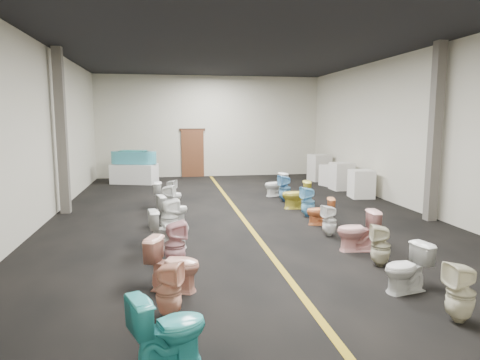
% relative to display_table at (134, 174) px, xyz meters
% --- Properties ---
extents(floor, '(16.00, 16.00, 0.00)m').
position_rel_display_table_xyz_m(floor, '(3.26, -6.31, -0.39)').
color(floor, black).
rests_on(floor, ground).
extents(ceiling, '(16.00, 16.00, 0.00)m').
position_rel_display_table_xyz_m(ceiling, '(3.26, -6.31, 4.11)').
color(ceiling, black).
rests_on(ceiling, ground).
extents(wall_back, '(10.00, 0.00, 10.00)m').
position_rel_display_table_xyz_m(wall_back, '(3.26, 1.69, 1.86)').
color(wall_back, '#BDB8A1').
rests_on(wall_back, ground).
extents(wall_front, '(10.00, 0.00, 10.00)m').
position_rel_display_table_xyz_m(wall_front, '(3.26, -14.31, 1.86)').
color(wall_front, '#BDB8A1').
rests_on(wall_front, ground).
extents(wall_left, '(0.00, 16.00, 16.00)m').
position_rel_display_table_xyz_m(wall_left, '(-1.74, -6.31, 1.86)').
color(wall_left, '#BDB8A1').
rests_on(wall_left, ground).
extents(wall_right, '(0.00, 16.00, 16.00)m').
position_rel_display_table_xyz_m(wall_right, '(8.26, -6.31, 1.86)').
color(wall_right, '#BDB8A1').
rests_on(wall_right, ground).
extents(aisle_stripe, '(0.12, 15.60, 0.01)m').
position_rel_display_table_xyz_m(aisle_stripe, '(3.26, -6.31, -0.39)').
color(aisle_stripe, olive).
rests_on(aisle_stripe, floor).
extents(back_door, '(1.00, 0.10, 2.10)m').
position_rel_display_table_xyz_m(back_door, '(2.46, 1.63, 0.66)').
color(back_door, '#562D19').
rests_on(back_door, floor).
extents(door_frame, '(1.15, 0.08, 0.10)m').
position_rel_display_table_xyz_m(door_frame, '(2.46, 1.64, 1.73)').
color(door_frame, '#331C11').
rests_on(door_frame, back_door).
extents(column_left, '(0.25, 0.25, 4.50)m').
position_rel_display_table_xyz_m(column_left, '(-1.49, -5.31, 1.86)').
color(column_left, '#59544C').
rests_on(column_left, floor).
extents(column_right, '(0.25, 0.25, 4.50)m').
position_rel_display_table_xyz_m(column_right, '(8.01, -7.81, 1.86)').
color(column_right, '#59544C').
rests_on(column_right, floor).
extents(display_table, '(1.95, 1.39, 0.78)m').
position_rel_display_table_xyz_m(display_table, '(0.00, 0.00, 0.00)').
color(display_table, white).
rests_on(display_table, floor).
extents(bathtub, '(1.81, 1.01, 0.55)m').
position_rel_display_table_xyz_m(bathtub, '(-0.00, 0.00, 0.68)').
color(bathtub, teal).
rests_on(bathtub, display_table).
extents(appliance_crate_a, '(0.78, 0.78, 0.92)m').
position_rel_display_table_xyz_m(appliance_crate_a, '(7.66, -4.53, 0.07)').
color(appliance_crate_a, silver).
rests_on(appliance_crate_a, floor).
extents(appliance_crate_b, '(0.76, 0.76, 1.00)m').
position_rel_display_table_xyz_m(appliance_crate_b, '(7.66, -2.89, 0.11)').
color(appliance_crate_b, silver).
rests_on(appliance_crate_b, floor).
extents(appliance_crate_c, '(0.92, 0.92, 0.82)m').
position_rel_display_table_xyz_m(appliance_crate_c, '(7.66, -1.94, 0.02)').
color(appliance_crate_c, silver).
rests_on(appliance_crate_c, floor).
extents(appliance_crate_d, '(0.88, 0.88, 1.11)m').
position_rel_display_table_xyz_m(appliance_crate_d, '(7.66, -0.54, 0.16)').
color(appliance_crate_d, beige).
rests_on(appliance_crate_d, floor).
extents(toilet_left_0, '(0.92, 0.73, 0.83)m').
position_rel_display_table_xyz_m(toilet_left_0, '(1.32, -13.35, 0.02)').
color(toilet_left_0, teal).
rests_on(toilet_left_0, floor).
extents(toilet_left_1, '(0.44, 0.44, 0.76)m').
position_rel_display_table_xyz_m(toilet_left_1, '(1.32, -12.23, -0.01)').
color(toilet_left_1, '#EAA689').
rests_on(toilet_left_1, floor).
extents(toilet_left_2, '(0.92, 0.72, 0.82)m').
position_rel_display_table_xyz_m(toilet_left_2, '(1.40, -11.33, 0.02)').
color(toilet_left_2, tan).
rests_on(toilet_left_2, floor).
extents(toilet_left_3, '(0.45, 0.45, 0.83)m').
position_rel_display_table_xyz_m(toilet_left_3, '(1.44, -10.30, 0.02)').
color(toilet_left_3, '#CE949A').
rests_on(toilet_left_3, floor).
extents(toilet_left_4, '(0.85, 0.57, 0.81)m').
position_rel_display_table_xyz_m(toilet_left_4, '(1.35, -9.17, 0.01)').
color(toilet_left_4, white).
rests_on(toilet_left_4, floor).
extents(toilet_left_5, '(0.48, 0.47, 0.84)m').
position_rel_display_table_xyz_m(toilet_left_5, '(1.36, -8.23, 0.03)').
color(toilet_left_5, white).
rests_on(toilet_left_5, floor).
extents(toilet_left_6, '(0.82, 0.60, 0.75)m').
position_rel_display_table_xyz_m(toilet_left_6, '(1.44, -7.15, -0.01)').
color(toilet_left_6, white).
rests_on(toilet_left_6, floor).
extents(toilet_left_7, '(0.47, 0.46, 0.84)m').
position_rel_display_table_xyz_m(toilet_left_7, '(1.32, -6.14, 0.03)').
color(toilet_left_7, white).
rests_on(toilet_left_7, floor).
extents(toilet_left_8, '(0.82, 0.53, 0.79)m').
position_rel_display_table_xyz_m(toilet_left_8, '(1.34, -5.23, 0.00)').
color(toilet_left_8, white).
rests_on(toilet_left_8, floor).
extents(toilet_left_9, '(0.42, 0.42, 0.69)m').
position_rel_display_table_xyz_m(toilet_left_9, '(1.43, -4.19, -0.04)').
color(toilet_left_9, silver).
rests_on(toilet_left_9, floor).
extents(toilet_right_0, '(0.36, 0.36, 0.79)m').
position_rel_display_table_xyz_m(toilet_right_0, '(5.02, -12.98, 0.00)').
color(toilet_right_0, beige).
rests_on(toilet_right_0, floor).
extents(toilet_right_1, '(0.80, 0.56, 0.74)m').
position_rel_display_table_xyz_m(toilet_right_1, '(4.87, -11.98, -0.02)').
color(toilet_right_1, silver).
rests_on(toilet_right_1, floor).
extents(toilet_right_2, '(0.42, 0.42, 0.75)m').
position_rel_display_table_xyz_m(toilet_right_2, '(5.03, -10.85, -0.01)').
color(toilet_right_2, beige).
rests_on(toilet_right_2, floor).
extents(toilet_right_3, '(0.85, 0.53, 0.82)m').
position_rel_display_table_xyz_m(toilet_right_3, '(5.02, -9.93, 0.02)').
color(toilet_right_3, '#E9A6A1').
rests_on(toilet_right_3, floor).
extents(toilet_right_4, '(0.35, 0.35, 0.70)m').
position_rel_display_table_xyz_m(toilet_right_4, '(4.88, -8.81, -0.04)').
color(toilet_right_4, white).
rests_on(toilet_right_4, floor).
extents(toilet_right_5, '(0.73, 0.51, 0.68)m').
position_rel_display_table_xyz_m(toilet_right_5, '(5.03, -7.82, -0.05)').
color(toilet_right_5, '#E07A41').
rests_on(toilet_right_5, floor).
extents(toilet_right_6, '(0.41, 0.40, 0.81)m').
position_rel_display_table_xyz_m(toilet_right_6, '(5.02, -6.91, 0.01)').
color(toilet_right_6, '#75C0E6').
rests_on(toilet_right_6, floor).
extents(toilet_right_7, '(0.86, 0.57, 0.82)m').
position_rel_display_table_xyz_m(toilet_right_7, '(5.01, -5.86, 0.02)').
color(toilet_right_7, gold).
rests_on(toilet_right_7, floor).
extents(toilet_right_8, '(0.44, 0.43, 0.85)m').
position_rel_display_table_xyz_m(toilet_right_8, '(4.97, -4.78, 0.03)').
color(toilet_right_8, '#65A5D3').
rests_on(toilet_right_8, floor).
extents(toilet_right_9, '(0.86, 0.63, 0.78)m').
position_rel_display_table_xyz_m(toilet_right_9, '(4.93, -3.75, -0.00)').
color(toilet_right_9, white).
rests_on(toilet_right_9, floor).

